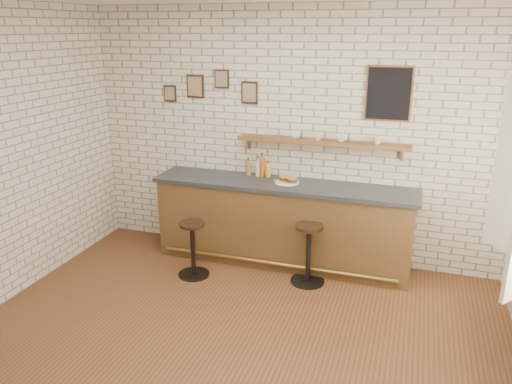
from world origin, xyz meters
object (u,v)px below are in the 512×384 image
bitters_bottle_white (258,168)px  shelf_cup_b (318,137)px  condiment_bottle_yellow (268,170)px  sandwich_plate (287,182)px  bitters_bottle_brown (248,168)px  ciabatta_sandwich (288,179)px  bar_stool_left (193,247)px  bar_counter (282,223)px  shelf_cup_d (378,141)px  shelf_cup_a (295,135)px  bitters_bottle_amber (262,167)px  bar_stool_right (308,252)px  shelf_cup_c (342,138)px

bitters_bottle_white → shelf_cup_b: shelf_cup_b is taller
condiment_bottle_yellow → sandwich_plate: bearing=-30.2°
sandwich_plate → bitters_bottle_brown: bearing=163.2°
ciabatta_sandwich → bar_stool_left: size_ratio=0.36×
bar_counter → shelf_cup_d: bearing=11.1°
sandwich_plate → ciabatta_sandwich: bearing=0.0°
bar_stool_left → shelf_cup_a: bearing=41.8°
bitters_bottle_amber → shelf_cup_d: bearing=1.0°
ciabatta_sandwich → bar_stool_left: (-0.93, -0.67, -0.71)m
shelf_cup_b → shelf_cup_d: size_ratio=1.04×
bitters_bottle_brown → shelf_cup_b: size_ratio=2.33×
sandwich_plate → bitters_bottle_amber: bitters_bottle_amber is taller
bitters_bottle_amber → bar_stool_right: 1.20m
ciabatta_sandwich → shelf_cup_b: 0.60m
bar_stool_right → bitters_bottle_amber: bearing=141.1°
bitters_bottle_amber → shelf_cup_b: bearing=1.9°
ciabatta_sandwich → shelf_cup_c: size_ratio=2.01×
condiment_bottle_yellow → shelf_cup_c: size_ratio=1.69×
bar_stool_left → bar_stool_right: bar_stool_right is taller
bitters_bottle_brown → bar_stool_left: (-0.39, -0.84, -0.75)m
ciabatta_sandwich → bar_stool_left: bearing=-144.0°
shelf_cup_a → bar_stool_right: bearing=-74.3°
shelf_cup_d → bar_stool_left: bearing=-178.6°
bar_stool_left → bar_counter: bearing=36.8°
bitters_bottle_white → bar_stool_right: (0.78, -0.59, -0.74)m
bar_counter → ciabatta_sandwich: bearing=19.0°
sandwich_plate → bar_stool_left: size_ratio=0.43×
bitters_bottle_white → bitters_bottle_amber: size_ratio=0.82×
condiment_bottle_yellow → shelf_cup_a: shelf_cup_a is taller
bitters_bottle_brown → bitters_bottle_white: bitters_bottle_white is taller
bitters_bottle_white → bar_stool_left: (-0.51, -0.84, -0.76)m
bitters_bottle_amber → ciabatta_sandwich: bearing=-23.7°
sandwich_plate → shelf_cup_a: (0.04, 0.18, 0.53)m
shelf_cup_b → condiment_bottle_yellow: bearing=144.6°
condiment_bottle_yellow → bar_stool_right: size_ratio=0.29×
bar_stool_right → shelf_cup_a: shelf_cup_a is taller
sandwich_plate → bar_stool_right: 0.86m
sandwich_plate → bitters_bottle_white: (-0.41, 0.16, 0.09)m
bar_counter → shelf_cup_b: bearing=29.8°
condiment_bottle_yellow → shelf_cup_b: 0.74m
ciabatta_sandwich → bitters_bottle_amber: size_ratio=0.81×
shelf_cup_b → shelf_cup_c: size_ratio=0.78×
shelf_cup_a → bitters_bottle_brown: bearing=169.5°
ciabatta_sandwich → shelf_cup_d: 1.10m
bar_stool_left → shelf_cup_d: 2.40m
bitters_bottle_amber → bar_stool_right: bearing=-38.9°
ciabatta_sandwich → shelf_cup_d: bearing=10.7°
bitters_bottle_amber → shelf_cup_c: shelf_cup_c is taller
condiment_bottle_yellow → shelf_cup_b: (0.59, 0.02, 0.45)m
ciabatta_sandwich → condiment_bottle_yellow: 0.33m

